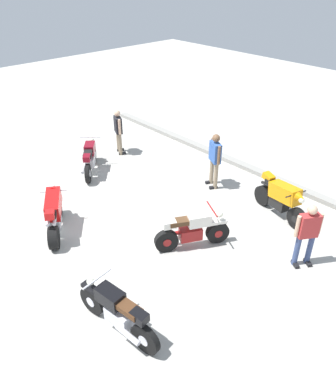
% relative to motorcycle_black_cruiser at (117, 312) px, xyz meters
% --- Properties ---
extents(ground_plane, '(40.00, 40.00, 0.00)m').
position_rel_motorcycle_black_cruiser_xyz_m(ground_plane, '(-2.61, 2.73, -0.52)').
color(ground_plane, '#ADAAA3').
extents(curb_edge, '(14.00, 0.30, 0.15)m').
position_rel_motorcycle_black_cruiser_xyz_m(curb_edge, '(-2.61, 7.33, -0.45)').
color(curb_edge, gray).
rests_on(curb_edge, ground).
extents(motorcycle_black_cruiser, '(2.09, 0.70, 1.09)m').
position_rel_motorcycle_black_cruiser_xyz_m(motorcycle_black_cruiser, '(0.00, 0.00, 0.00)').
color(motorcycle_black_cruiser, black).
rests_on(motorcycle_black_cruiser, ground).
extents(motorcycle_red_sportbike, '(1.74, 1.23, 1.14)m').
position_rel_motorcycle_black_cruiser_xyz_m(motorcycle_red_sportbike, '(-3.74, 0.72, 0.07)').
color(motorcycle_red_sportbike, black).
rests_on(motorcycle_red_sportbike, ground).
extents(motorcycle_maroon_cruiser, '(1.68, 1.43, 1.09)m').
position_rel_motorcycle_black_cruiser_xyz_m(motorcycle_maroon_cruiser, '(-5.97, 3.24, 0.00)').
color(motorcycle_maroon_cruiser, black).
rests_on(motorcycle_maroon_cruiser, ground).
extents(motorcycle_cream_vintage, '(1.08, 1.80, 1.07)m').
position_rel_motorcycle_black_cruiser_xyz_m(motorcycle_cream_vintage, '(-0.85, 2.91, -0.03)').
color(motorcycle_cream_vintage, black).
rests_on(motorcycle_cream_vintage, ground).
extents(motorcycle_orange_sportbike, '(1.93, 0.82, 1.14)m').
position_rel_motorcycle_black_cruiser_xyz_m(motorcycle_orange_sportbike, '(-0.12, 5.72, 0.07)').
color(motorcycle_orange_sportbike, black).
rests_on(motorcycle_orange_sportbike, ground).
extents(person_in_blue_shirt, '(0.64, 0.48, 1.77)m').
position_rel_motorcycle_black_cruiser_xyz_m(person_in_blue_shirt, '(-2.51, 5.60, 0.51)').
color(person_in_blue_shirt, gray).
rests_on(person_in_blue_shirt, ground).
extents(person_in_black_shirt, '(0.63, 0.46, 1.66)m').
position_rel_motorcycle_black_cruiser_xyz_m(person_in_black_shirt, '(-6.52, 4.86, 0.43)').
color(person_in_black_shirt, gray).
rests_on(person_in_black_shirt, ground).
extents(person_in_red_shirt, '(0.49, 0.59, 1.66)m').
position_rel_motorcycle_black_cruiser_xyz_m(person_in_red_shirt, '(1.38, 4.38, 0.42)').
color(person_in_red_shirt, '#384772').
rests_on(person_in_red_shirt, ground).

